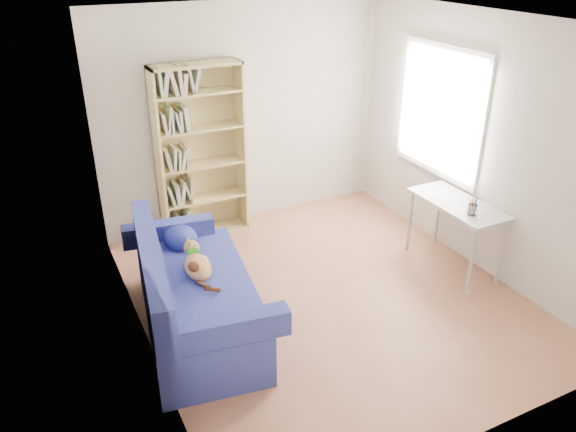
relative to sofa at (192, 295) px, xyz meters
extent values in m
plane|color=#A16349|center=(1.33, -0.08, -0.35)|extent=(4.00, 4.00, 0.00)
cube|color=silver|center=(1.33, 1.92, 0.95)|extent=(3.50, 0.04, 2.60)
cube|color=silver|center=(1.33, -2.08, 0.95)|extent=(3.50, 0.04, 2.60)
cube|color=silver|center=(-0.42, -0.08, 0.95)|extent=(0.04, 4.00, 2.60)
cube|color=silver|center=(3.08, -0.08, 0.95)|extent=(0.04, 4.00, 2.60)
cube|color=white|center=(1.33, -0.08, 2.25)|extent=(3.50, 4.00, 0.04)
cube|color=white|center=(3.07, 0.52, 1.15)|extent=(0.01, 1.20, 1.30)
cube|color=navy|center=(0.04, -0.02, -0.11)|extent=(1.16, 2.00, 0.47)
cube|color=navy|center=(-0.32, -0.02, 0.35)|extent=(0.44, 1.90, 0.46)
cube|color=navy|center=(0.04, 0.84, 0.23)|extent=(0.91, 0.29, 0.21)
cube|color=navy|center=(0.04, -0.88, 0.23)|extent=(0.91, 0.29, 0.21)
cube|color=navy|center=(0.06, -0.02, 0.14)|extent=(1.12, 1.85, 0.05)
ellipsoid|color=navy|center=(0.10, 0.63, 0.24)|extent=(0.31, 0.35, 0.24)
ellipsoid|color=#A35412|center=(0.08, 0.03, 0.25)|extent=(0.25, 0.42, 0.17)
ellipsoid|color=silver|center=(0.14, 0.15, 0.23)|extent=(0.14, 0.18, 0.10)
ellipsoid|color=black|center=(0.05, -0.02, 0.29)|extent=(0.14, 0.21, 0.08)
sphere|color=#A35412|center=(0.10, 0.32, 0.29)|extent=(0.15, 0.15, 0.15)
cone|color=#A35412|center=(0.08, 0.35, 0.36)|extent=(0.06, 0.06, 0.07)
cone|color=#A35412|center=(0.08, 0.29, 0.36)|extent=(0.06, 0.07, 0.07)
cylinder|color=green|center=(0.10, 0.25, 0.27)|extent=(0.12, 0.05, 0.11)
cylinder|color=black|center=(0.06, -0.21, 0.22)|extent=(0.09, 0.16, 0.06)
cube|color=#D2BA71|center=(0.22, 1.74, 0.65)|extent=(0.03, 0.31, 2.00)
cube|color=#D2BA71|center=(1.19, 1.74, 0.65)|extent=(0.03, 0.31, 2.00)
cube|color=#D2BA71|center=(0.71, 1.74, 1.64)|extent=(1.00, 0.31, 0.03)
cube|color=#D2BA71|center=(0.71, 1.74, -0.33)|extent=(1.00, 0.31, 0.03)
cube|color=#D2BA71|center=(0.71, 1.89, 0.65)|extent=(1.00, 0.02, 2.00)
cube|color=silver|center=(2.81, -0.18, 0.38)|extent=(0.49, 1.07, 0.04)
cylinder|color=silver|center=(3.01, 0.31, 0.01)|extent=(0.04, 0.04, 0.71)
cylinder|color=silver|center=(3.01, -0.66, 0.01)|extent=(0.04, 0.04, 0.71)
cylinder|color=silver|center=(2.61, 0.31, 0.01)|extent=(0.04, 0.04, 0.71)
cylinder|color=silver|center=(2.61, -0.66, 0.01)|extent=(0.04, 0.04, 0.71)
cylinder|color=white|center=(2.74, -0.45, 0.45)|extent=(0.09, 0.09, 0.11)
camera|label=1|loc=(-1.07, -4.08, 2.83)|focal=35.00mm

